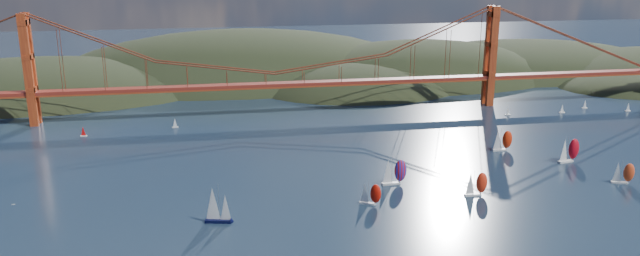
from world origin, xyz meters
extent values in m
ellipsoid|color=black|center=(-140.00, 260.00, -11.20)|extent=(240.00, 140.00, 64.00)
ellipsoid|color=black|center=(-10.00, 300.00, -16.80)|extent=(300.00, 180.00, 96.00)
ellipsoid|color=black|center=(110.00, 270.00, -13.30)|extent=(220.00, 140.00, 76.00)
ellipsoid|color=black|center=(60.00, 240.00, -8.40)|extent=(140.00, 110.00, 48.00)
ellipsoid|color=black|center=(200.00, 290.00, -10.50)|extent=(260.00, 160.00, 60.00)
ellipsoid|color=black|center=(240.00, 210.00, -4.90)|extent=(120.00, 90.00, 28.00)
cube|color=maroon|center=(0.00, 180.00, 16.00)|extent=(440.00, 7.00, 1.60)
cube|color=maroon|center=(0.00, 180.00, 14.80)|extent=(440.00, 7.00, 0.80)
cube|color=maroon|center=(-120.00, 180.00, 27.50)|extent=(4.00, 8.50, 55.00)
cube|color=maroon|center=(120.00, 180.00, 27.50)|extent=(4.00, 8.50, 55.00)
cube|color=black|center=(-33.66, 44.16, 0.49)|extent=(8.55, 4.13, 0.99)
cylinder|color=#99999E|center=(-33.26, 44.06, 6.94)|extent=(0.12, 0.12, 11.90)
cone|color=silver|center=(-35.10, 44.50, 6.34)|extent=(5.55, 5.55, 10.47)
cone|color=silver|center=(-31.25, 43.59, 5.15)|extent=(3.96, 3.96, 8.33)
cube|color=white|center=(16.44, 50.18, 0.32)|extent=(5.31, 3.83, 0.63)
cylinder|color=#99999E|center=(16.67, 50.05, 4.57)|extent=(0.08, 0.08, 7.88)
cone|color=silver|center=(15.62, 50.64, 4.17)|extent=(4.00, 4.00, 6.93)
ellipsoid|color=red|center=(18.97, 48.78, 4.17)|extent=(4.34, 3.80, 6.62)
cube|color=white|center=(54.78, 50.94, 0.35)|extent=(5.90, 1.78, 0.70)
cylinder|color=#99999E|center=(55.07, 50.95, 5.10)|extent=(0.09, 0.09, 8.80)
cone|color=silver|center=(53.72, 50.92, 4.66)|extent=(3.36, 3.36, 7.74)
ellipsoid|color=red|center=(58.00, 51.02, 4.66)|extent=(4.16, 2.67, 7.39)
cube|color=silver|center=(113.34, 52.85, 0.33)|extent=(5.71, 3.24, 0.66)
cylinder|color=#99999E|center=(113.60, 52.76, 4.79)|extent=(0.08, 0.08, 8.26)
cone|color=silver|center=(112.40, 53.17, 4.38)|extent=(3.92, 3.92, 7.27)
ellipsoid|color=#E4451B|center=(116.21, 51.87, 4.38)|extent=(4.43, 3.54, 6.94)
cube|color=white|center=(87.71, 98.09, 0.37)|extent=(6.16, 1.81, 0.74)
cylinder|color=#99999E|center=(88.01, 98.08, 5.34)|extent=(0.09, 0.09, 9.21)
cone|color=silver|center=(86.60, 98.11, 4.88)|extent=(3.49, 3.49, 8.10)
ellipsoid|color=red|center=(91.08, 98.04, 4.88)|extent=(4.34, 2.77, 7.73)
cube|color=silver|center=(107.13, 78.40, 0.40)|extent=(6.98, 3.18, 0.81)
cylinder|color=#99999E|center=(107.46, 78.47, 5.87)|extent=(0.10, 0.10, 10.12)
cone|color=silver|center=(105.94, 78.16, 5.36)|extent=(4.45, 4.45, 8.90)
ellipsoid|color=#B40815|center=(110.77, 79.13, 5.36)|extent=(5.21, 3.84, 8.50)
cube|color=silver|center=(29.72, 66.77, 0.39)|extent=(6.61, 2.04, 0.79)
cylinder|color=#99999E|center=(30.05, 66.78, 5.70)|extent=(0.10, 0.10, 9.83)
cone|color=silver|center=(28.54, 66.74, 5.21)|extent=(3.79, 3.79, 8.65)
ellipsoid|color=#BC1109|center=(33.32, 66.89, 5.21)|extent=(4.68, 3.03, 8.26)
cube|color=silver|center=(-92.97, 153.51, 0.25)|extent=(3.00, 1.00, 0.50)
cone|color=red|center=(-92.97, 153.51, 2.60)|extent=(2.00, 2.00, 4.20)
cube|color=silver|center=(-51.57, 161.30, 0.25)|extent=(3.00, 1.00, 0.50)
cone|color=white|center=(-51.57, 161.30, 2.60)|extent=(2.00, 2.00, 4.20)
cube|color=silver|center=(120.11, 154.90, 0.25)|extent=(3.00, 1.00, 0.50)
cone|color=white|center=(120.11, 154.90, 2.60)|extent=(2.00, 2.00, 4.20)
cube|color=silver|center=(150.96, 154.24, 0.25)|extent=(3.00, 1.00, 0.50)
cone|color=white|center=(150.96, 154.24, 2.60)|extent=(2.00, 2.00, 4.20)
cube|color=silver|center=(168.96, 161.39, 0.25)|extent=(3.00, 1.00, 0.50)
cone|color=white|center=(168.96, 161.39, 2.60)|extent=(2.00, 2.00, 4.20)
cube|color=silver|center=(188.07, 151.20, 0.25)|extent=(3.00, 1.00, 0.50)
cone|color=white|center=(188.07, 151.20, 2.60)|extent=(2.00, 2.00, 4.20)
ellipsoid|color=white|center=(-86.02, 21.83, 19.13)|extent=(0.90, 0.25, 0.17)
camera|label=1|loc=(-34.78, -140.49, 81.56)|focal=35.00mm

